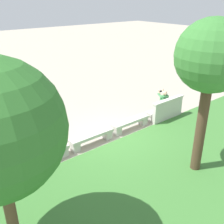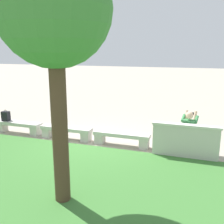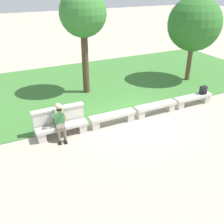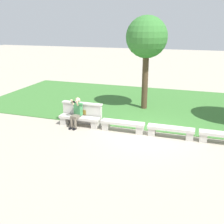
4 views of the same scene
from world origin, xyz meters
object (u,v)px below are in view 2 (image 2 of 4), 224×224
(tree_behind_wall, at_px, (54,13))
(backpack, at_px, (6,116))
(person_photographer, at_px, (189,130))
(bench_main, at_px, (185,144))
(bench_near, at_px, (121,137))
(bench_far, at_px, (18,126))
(bench_mid, at_px, (66,131))

(tree_behind_wall, bearing_deg, backpack, -38.66)
(person_photographer, xyz_separation_m, tree_behind_wall, (2.33, 3.54, 2.97))
(bench_main, height_order, tree_behind_wall, tree_behind_wall)
(bench_near, relative_size, tree_behind_wall, 0.39)
(person_photographer, distance_m, backpack, 6.68)
(person_photographer, height_order, tree_behind_wall, tree_behind_wall)
(bench_far, bearing_deg, bench_near, 180.00)
(tree_behind_wall, bearing_deg, bench_mid, -62.63)
(bench_main, bearing_deg, backpack, -0.13)
(tree_behind_wall, bearing_deg, bench_near, -93.81)
(bench_near, distance_m, bench_far, 4.05)
(bench_main, relative_size, bench_near, 1.00)
(bench_main, relative_size, bench_far, 1.00)
(bench_mid, xyz_separation_m, backpack, (2.55, -0.01, 0.33))
(bench_near, bearing_deg, person_photographer, -177.91)
(bench_far, height_order, person_photographer, person_photographer)
(backpack, relative_size, tree_behind_wall, 0.09)
(bench_main, xyz_separation_m, tree_behind_wall, (2.26, 3.46, 3.41))
(bench_mid, height_order, tree_behind_wall, tree_behind_wall)
(bench_mid, xyz_separation_m, tree_behind_wall, (-1.79, 3.46, 3.41))
(bench_main, xyz_separation_m, bench_far, (6.07, 0.00, 0.00))
(bench_far, xyz_separation_m, tree_behind_wall, (-3.82, 3.46, 3.41))
(bench_near, bearing_deg, bench_mid, 0.00)
(bench_near, xyz_separation_m, backpack, (4.58, -0.01, 0.33))
(bench_mid, relative_size, bench_far, 1.00)
(bench_mid, xyz_separation_m, person_photographer, (-4.12, -0.08, 0.44))
(bench_main, bearing_deg, person_photographer, -134.43)
(bench_near, relative_size, bench_far, 1.00)
(bench_near, xyz_separation_m, person_photographer, (-2.10, -0.08, 0.44))
(bench_main, height_order, bench_near, same)
(bench_mid, relative_size, tree_behind_wall, 0.39)
(bench_main, bearing_deg, bench_far, 0.00)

